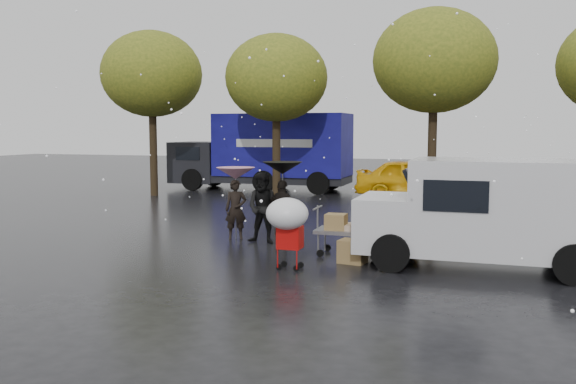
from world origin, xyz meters
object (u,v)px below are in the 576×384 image
(person_black, at_px, (283,211))
(white_van, at_px, (489,211))
(person_pink, at_px, (236,209))
(yellow_taxi, at_px, (416,179))
(blue_truck, at_px, (266,152))
(vendor_cart, at_px, (354,224))
(shopping_cart, at_px, (288,218))

(person_black, height_order, white_van, white_van)
(person_pink, xyz_separation_m, yellow_taxi, (3.42, 10.47, 0.06))
(blue_truck, xyz_separation_m, yellow_taxi, (7.02, -1.59, -0.94))
(vendor_cart, height_order, yellow_taxi, yellow_taxi)
(vendor_cart, relative_size, shopping_cart, 1.04)
(shopping_cart, bearing_deg, blue_truck, 111.64)
(shopping_cart, distance_m, yellow_taxi, 13.47)
(person_pink, relative_size, white_van, 0.31)
(blue_truck, bearing_deg, person_black, -68.08)
(vendor_cart, distance_m, blue_truck, 14.97)
(person_pink, height_order, white_van, white_van)
(person_black, relative_size, vendor_cart, 1.03)
(vendor_cart, height_order, blue_truck, blue_truck)
(person_pink, relative_size, shopping_cart, 1.04)
(person_pink, relative_size, yellow_taxi, 0.32)
(shopping_cart, bearing_deg, person_pink, 128.57)
(person_black, relative_size, shopping_cart, 1.07)
(blue_truck, bearing_deg, yellow_taxi, -12.78)
(white_van, bearing_deg, person_pink, 166.58)
(person_black, distance_m, yellow_taxi, 10.81)
(white_van, bearing_deg, yellow_taxi, 102.83)
(person_pink, height_order, blue_truck, blue_truck)
(person_black, bearing_deg, blue_truck, -58.34)
(shopping_cart, bearing_deg, vendor_cart, 61.87)
(yellow_taxi, bearing_deg, blue_truck, 78.12)
(person_black, distance_m, blue_truck, 13.18)
(vendor_cart, relative_size, yellow_taxi, 0.32)
(white_van, xyz_separation_m, blue_truck, (-9.74, 13.53, 0.60))
(shopping_cart, xyz_separation_m, blue_truck, (-5.96, 15.02, 0.69))
(person_pink, distance_m, shopping_cart, 3.79)
(person_pink, relative_size, person_black, 0.98)
(person_pink, distance_m, blue_truck, 12.63)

